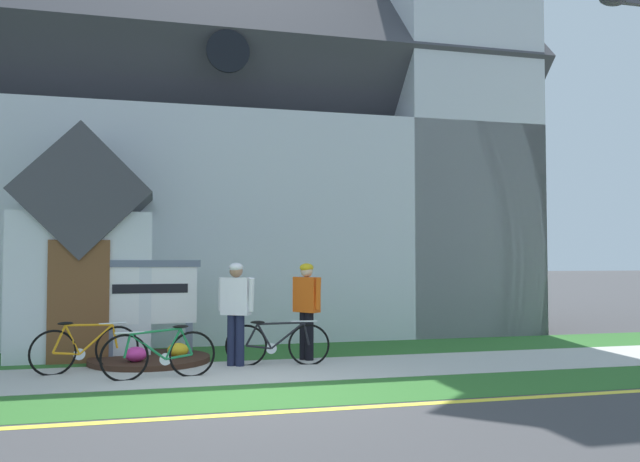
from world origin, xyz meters
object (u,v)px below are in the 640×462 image
Objects in this scene: bicycle_green at (277,344)px; roadside_conifer at (417,162)px; church_sign at (150,296)px; cyclist_in_white_jersey at (236,305)px; cyclist_in_green_jersey at (307,303)px; bicycle_black at (159,354)px; bicycle_white at (85,348)px.

bicycle_green is 11.33m from roadside_conifer.
church_sign reaches higher than cyclist_in_white_jersey.
cyclist_in_green_jersey reaches higher than bicycle_green.
roadside_conifer is (8.00, 9.21, 4.48)m from bicycle_black.
bicycle_white reaches higher than bicycle_green.
bicycle_green is 1.01× the size of cyclist_in_white_jersey.
church_sign is at bearing 143.81° from cyclist_in_white_jersey.
bicycle_white is 0.94× the size of cyclist_in_green_jersey.
cyclist_in_white_jersey reaches higher than cyclist_in_green_jersey.
bicycle_white is 3.70m from cyclist_in_green_jersey.
bicycle_black is at bearing -85.46° from church_sign.
cyclist_in_green_jersey is at bearing 4.73° from bicycle_white.
cyclist_in_green_jersey is at bearing 33.59° from bicycle_green.
bicycle_black is (0.15, -1.84, -0.77)m from church_sign.
bicycle_white is 0.93× the size of bicycle_green.
bicycle_green is at bearing 21.66° from bicycle_black.
cyclist_in_white_jersey is (-1.28, -0.33, 0.01)m from cyclist_in_green_jersey.
bicycle_white reaches higher than bicycle_black.
church_sign is 2.45m from bicycle_green.
bicycle_green is at bearing -1.80° from bicycle_white.
cyclist_in_white_jersey is at bearing -165.58° from cyclist_in_green_jersey.
bicycle_green is at bearing -146.41° from cyclist_in_green_jersey.
bicycle_white is 1.41m from bicycle_black.
roadside_conifer reaches higher than church_sign.
church_sign is 0.23× the size of roadside_conifer.
cyclist_in_white_jersey is (-0.68, 0.07, 0.65)m from bicycle_green.
roadside_conifer is (6.08, 8.45, 4.49)m from bicycle_green.
cyclist_in_green_jersey is (0.60, 0.40, 0.64)m from bicycle_green.
roadside_conifer is (9.12, 8.35, 4.48)m from bicycle_white.
church_sign reaches higher than bicycle_green.
cyclist_in_white_jersey reaches higher than bicycle_white.
cyclist_in_white_jersey is (1.23, 0.83, 0.65)m from bicycle_black.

